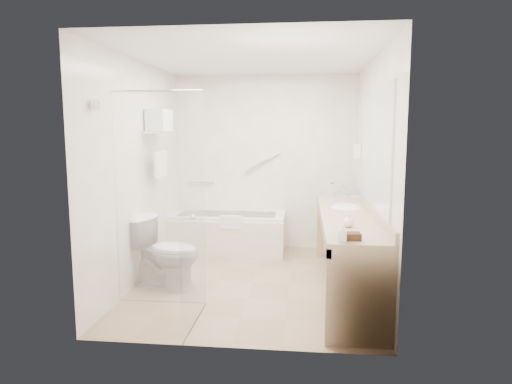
# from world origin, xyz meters

# --- Properties ---
(floor) EXTENTS (3.20, 3.20, 0.00)m
(floor) POSITION_xyz_m (0.00, 0.00, 0.00)
(floor) COLOR #9F7C62
(floor) RESTS_ON ground
(ceiling) EXTENTS (2.60, 3.20, 0.10)m
(ceiling) POSITION_xyz_m (0.00, 0.00, 2.50)
(ceiling) COLOR silver
(ceiling) RESTS_ON wall_back
(wall_back) EXTENTS (2.60, 0.10, 2.50)m
(wall_back) POSITION_xyz_m (0.00, 1.60, 1.25)
(wall_back) COLOR white
(wall_back) RESTS_ON ground
(wall_front) EXTENTS (2.60, 0.10, 2.50)m
(wall_front) POSITION_xyz_m (0.00, -1.60, 1.25)
(wall_front) COLOR white
(wall_front) RESTS_ON ground
(wall_left) EXTENTS (0.10, 3.20, 2.50)m
(wall_left) POSITION_xyz_m (-1.30, 0.00, 1.25)
(wall_left) COLOR white
(wall_left) RESTS_ON ground
(wall_right) EXTENTS (0.10, 3.20, 2.50)m
(wall_right) POSITION_xyz_m (1.30, 0.00, 1.25)
(wall_right) COLOR white
(wall_right) RESTS_ON ground
(bathtub) EXTENTS (1.60, 0.73, 0.59)m
(bathtub) POSITION_xyz_m (-0.50, 1.24, 0.28)
(bathtub) COLOR silver
(bathtub) RESTS_ON floor
(grab_bar_short) EXTENTS (0.40, 0.03, 0.03)m
(grab_bar_short) POSITION_xyz_m (-0.95, 1.56, 0.95)
(grab_bar_short) COLOR silver
(grab_bar_short) RESTS_ON wall_back
(grab_bar_long) EXTENTS (0.53, 0.03, 0.33)m
(grab_bar_long) POSITION_xyz_m (-0.05, 1.56, 1.25)
(grab_bar_long) COLOR silver
(grab_bar_long) RESTS_ON wall_back
(shower_enclosure) EXTENTS (0.96, 0.91, 2.11)m
(shower_enclosure) POSITION_xyz_m (-0.63, -0.93, 1.07)
(shower_enclosure) COLOR silver
(shower_enclosure) RESTS_ON floor
(towel_shelf) EXTENTS (0.24, 0.55, 0.81)m
(towel_shelf) POSITION_xyz_m (-1.17, 0.35, 1.75)
(towel_shelf) COLOR silver
(towel_shelf) RESTS_ON wall_left
(vanity_counter) EXTENTS (0.55, 2.70, 0.95)m
(vanity_counter) POSITION_xyz_m (1.02, -0.15, 0.64)
(vanity_counter) COLOR tan
(vanity_counter) RESTS_ON floor
(sink) EXTENTS (0.40, 0.52, 0.14)m
(sink) POSITION_xyz_m (1.05, 0.25, 0.82)
(sink) COLOR silver
(sink) RESTS_ON vanity_counter
(faucet) EXTENTS (0.03, 0.03, 0.14)m
(faucet) POSITION_xyz_m (1.20, 0.25, 0.93)
(faucet) COLOR silver
(faucet) RESTS_ON vanity_counter
(mirror) EXTENTS (0.02, 2.00, 1.20)m
(mirror) POSITION_xyz_m (1.29, -0.15, 1.55)
(mirror) COLOR silver
(mirror) RESTS_ON wall_right
(hairdryer_unit) EXTENTS (0.08, 0.10, 0.18)m
(hairdryer_unit) POSITION_xyz_m (1.25, 1.05, 1.45)
(hairdryer_unit) COLOR white
(hairdryer_unit) RESTS_ON wall_right
(toilet) EXTENTS (0.87, 0.63, 0.77)m
(toilet) POSITION_xyz_m (-0.95, -0.24, 0.39)
(toilet) COLOR silver
(toilet) RESTS_ON floor
(amenity_basket) EXTENTS (0.18, 0.13, 0.06)m
(amenity_basket) POSITION_xyz_m (0.94, -1.33, 0.88)
(amenity_basket) COLOR #402816
(amenity_basket) RESTS_ON vanity_counter
(soap_bottle_a) EXTENTS (0.07, 0.14, 0.06)m
(soap_bottle_a) POSITION_xyz_m (0.88, -1.40, 0.88)
(soap_bottle_a) COLOR white
(soap_bottle_a) RESTS_ON vanity_counter
(soap_bottle_b) EXTENTS (0.13, 0.15, 0.10)m
(soap_bottle_b) POSITION_xyz_m (0.98, -0.85, 0.90)
(soap_bottle_b) COLOR white
(soap_bottle_b) RESTS_ON vanity_counter
(water_bottle_left) EXTENTS (0.06, 0.06, 0.20)m
(water_bottle_left) POSITION_xyz_m (0.92, 0.99, 0.94)
(water_bottle_left) COLOR silver
(water_bottle_left) RESTS_ON vanity_counter
(water_bottle_mid) EXTENTS (0.05, 0.05, 0.18)m
(water_bottle_mid) POSITION_xyz_m (0.95, 1.10, 0.93)
(water_bottle_mid) COLOR silver
(water_bottle_mid) RESTS_ON vanity_counter
(water_bottle_right) EXTENTS (0.05, 0.05, 0.18)m
(water_bottle_right) POSITION_xyz_m (1.06, 0.77, 0.93)
(water_bottle_right) COLOR silver
(water_bottle_right) RESTS_ON vanity_counter
(drinking_glass_near) EXTENTS (0.07, 0.07, 0.09)m
(drinking_glass_near) POSITION_xyz_m (0.99, 0.14, 0.89)
(drinking_glass_near) COLOR silver
(drinking_glass_near) RESTS_ON vanity_counter
(drinking_glass_far) EXTENTS (0.09, 0.09, 0.10)m
(drinking_glass_far) POSITION_xyz_m (0.85, 0.93, 0.90)
(drinking_glass_far) COLOR silver
(drinking_glass_far) RESTS_ON vanity_counter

